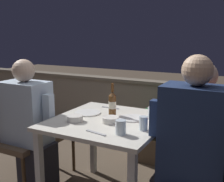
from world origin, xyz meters
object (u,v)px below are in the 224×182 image
object	(u,v)px
person_navy_jumper	(187,153)
chair_right_far	(222,154)
chair_left_near	(14,130)
chair_right_near	(218,174)
person_blue_shirt	(30,127)
chair_left_far	(40,122)
beer_bottle	(112,103)
person_coral_top	(195,142)

from	to	relation	value
person_navy_jumper	chair_right_far	distance (m)	0.38
person_navy_jumper	chair_left_near	bearing A→B (deg)	179.62
chair_right_near	person_blue_shirt	bearing A→B (deg)	179.61
chair_right_near	person_navy_jumper	bearing A→B (deg)	-180.00
person_blue_shirt	chair_right_far	bearing A→B (deg)	11.49
chair_left_far	beer_bottle	bearing A→B (deg)	-2.42
person_blue_shirt	person_navy_jumper	world-z (taller)	person_navy_jumper
chair_left_far	chair_right_near	bearing A→B (deg)	-10.22
chair_right_far	beer_bottle	bearing A→B (deg)	-176.69
chair_left_near	chair_right_far	size ratio (longest dim) A/B	1.00
chair_left_near	person_coral_top	bearing A→B (deg)	11.49
chair_right_far	person_coral_top	xyz separation A→B (m)	(-0.20, -0.00, 0.06)
chair_right_far	person_coral_top	world-z (taller)	person_coral_top
chair_left_near	chair_right_near	xyz separation A→B (m)	(1.74, -0.01, 0.00)
chair_left_near	chair_right_far	distance (m)	1.76
chair_left_near	chair_right_far	xyz separation A→B (m)	(1.73, 0.31, 0.00)
chair_left_far	beer_bottle	xyz separation A→B (m)	(0.82, -0.03, 0.29)
chair_right_near	person_coral_top	bearing A→B (deg)	122.94
chair_left_near	person_navy_jumper	xyz separation A→B (m)	(1.55, -0.01, 0.10)
chair_right_near	chair_right_far	world-z (taller)	same
person_navy_jumper	beer_bottle	bearing A→B (deg)	158.29
person_navy_jumper	person_coral_top	bearing A→B (deg)	92.55
person_navy_jumper	beer_bottle	xyz separation A→B (m)	(-0.68, 0.27, 0.19)
chair_right_near	beer_bottle	xyz separation A→B (m)	(-0.88, 0.27, 0.29)
chair_left_near	beer_bottle	size ratio (longest dim) A/B	3.24
person_blue_shirt	person_coral_top	size ratio (longest dim) A/B	0.99
person_blue_shirt	chair_right_near	world-z (taller)	person_blue_shirt
person_coral_top	chair_right_far	bearing A→B (deg)	0.00
person_blue_shirt	beer_bottle	xyz separation A→B (m)	(0.67, 0.26, 0.23)
chair_left_far	beer_bottle	distance (m)	0.87
chair_left_far	chair_right_near	xyz separation A→B (m)	(1.70, -0.31, 0.00)
person_coral_top	person_navy_jumper	bearing A→B (deg)	-87.45
person_navy_jumper	chair_right_far	bearing A→B (deg)	60.45
chair_left_near	chair_left_far	world-z (taller)	same
person_blue_shirt	person_navy_jumper	bearing A→B (deg)	-0.44
person_navy_jumper	chair_right_far	world-z (taller)	person_navy_jumper
chair_right_near	person_coral_top	xyz separation A→B (m)	(-0.21, 0.32, 0.06)
person_blue_shirt	beer_bottle	bearing A→B (deg)	21.42
person_blue_shirt	chair_right_far	xyz separation A→B (m)	(1.53, 0.31, -0.06)
chair_left_near	beer_bottle	xyz separation A→B (m)	(0.86, 0.26, 0.29)
beer_bottle	person_navy_jumper	bearing A→B (deg)	-21.71
chair_left_near	person_coral_top	size ratio (longest dim) A/B	0.74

